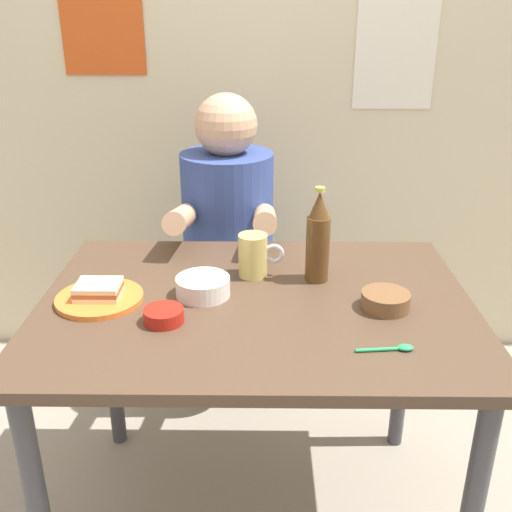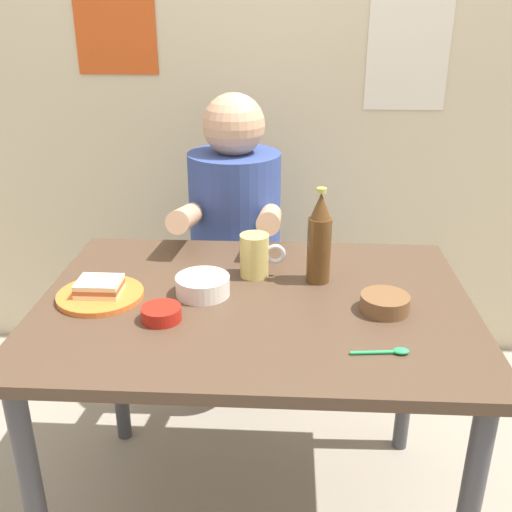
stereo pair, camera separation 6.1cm
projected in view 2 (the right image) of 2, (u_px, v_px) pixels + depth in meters
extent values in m
cube|color=beige|center=(270.00, 42.00, 2.25)|extent=(4.40, 0.08, 2.60)
cube|color=silver|center=(411.00, 24.00, 2.16)|extent=(0.30, 0.01, 0.61)
cube|color=#4C3828|center=(255.00, 305.00, 1.51)|extent=(1.10, 0.80, 0.03)
cylinder|color=#3F3F44|center=(36.00, 509.00, 1.37)|extent=(0.05, 0.05, 0.71)
cylinder|color=#3F3F44|center=(116.00, 351.00, 1.99)|extent=(0.05, 0.05, 0.71)
cylinder|color=#3F3F44|center=(409.00, 360.00, 1.94)|extent=(0.05, 0.05, 0.71)
cylinder|color=#4C4C51|center=(237.00, 347.00, 2.30)|extent=(0.08, 0.08, 0.41)
cylinder|color=#2D2D33|center=(236.00, 295.00, 2.21)|extent=(0.34, 0.34, 0.04)
cylinder|color=#33478C|center=(235.00, 225.00, 2.10)|extent=(0.32, 0.32, 0.52)
sphere|color=tan|center=(234.00, 125.00, 1.96)|extent=(0.21, 0.21, 0.21)
cylinder|color=tan|center=(186.00, 217.00, 1.83)|extent=(0.07, 0.31, 0.14)
cylinder|color=tan|center=(270.00, 219.00, 1.82)|extent=(0.07, 0.31, 0.14)
cylinder|color=orange|center=(100.00, 295.00, 1.51)|extent=(0.22, 0.22, 0.01)
cube|color=beige|center=(100.00, 291.00, 1.51)|extent=(0.11, 0.09, 0.01)
cube|color=#9E592D|center=(99.00, 286.00, 1.50)|extent=(0.11, 0.09, 0.01)
cube|color=beige|center=(99.00, 282.00, 1.50)|extent=(0.11, 0.09, 0.01)
cylinder|color=#D1BC66|center=(254.00, 255.00, 1.62)|extent=(0.08, 0.08, 0.12)
torus|color=silver|center=(276.00, 254.00, 1.61)|extent=(0.06, 0.01, 0.06)
cylinder|color=#593819|center=(319.00, 250.00, 1.57)|extent=(0.06, 0.06, 0.18)
cone|color=#593819|center=(321.00, 205.00, 1.52)|extent=(0.05, 0.05, 0.07)
cylinder|color=#BFB74C|center=(322.00, 190.00, 1.51)|extent=(0.03, 0.03, 0.01)
cylinder|color=silver|center=(203.00, 285.00, 1.52)|extent=(0.14, 0.14, 0.05)
cylinder|color=tan|center=(203.00, 282.00, 1.52)|extent=(0.11, 0.11, 0.02)
cylinder|color=brown|center=(385.00, 303.00, 1.44)|extent=(0.12, 0.12, 0.04)
cylinder|color=brown|center=(385.00, 300.00, 1.44)|extent=(0.10, 0.10, 0.02)
cylinder|color=#B21E14|center=(161.00, 313.00, 1.40)|extent=(0.10, 0.10, 0.03)
cylinder|color=maroon|center=(161.00, 311.00, 1.40)|extent=(0.08, 0.08, 0.02)
cylinder|color=#26A559|center=(375.00, 352.00, 1.27)|extent=(0.11, 0.02, 0.01)
ellipsoid|color=#26A559|center=(401.00, 351.00, 1.27)|extent=(0.04, 0.02, 0.01)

